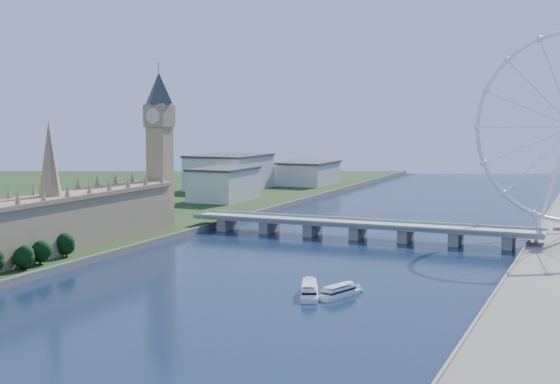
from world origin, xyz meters
The scene contains 6 objects.
parliament_range centered at (-128.00, 170.00, 18.48)m, with size 24.00×200.00×70.00m.
big_ben centered at (-128.00, 278.00, 66.57)m, with size 20.02×20.02×110.00m.
westminster_bridge centered at (0.00, 300.00, 6.63)m, with size 220.00×22.00×9.50m.
city_skyline centered at (39.22, 560.08, 16.96)m, with size 505.00×280.00×32.00m.
tour_boat_near centered at (27.60, 143.82, 0.00)m, with size 7.47×29.28×6.46m, color silver, non-canonical shape.
tour_boat_far centered at (39.37, 147.59, 0.00)m, with size 6.41×25.32×5.55m, color white, non-canonical shape.
Camera 1 is at (142.30, -156.17, 76.31)m, focal length 50.00 mm.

